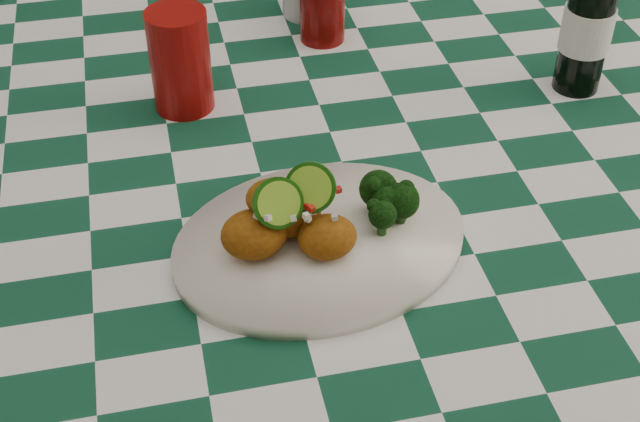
{
  "coord_description": "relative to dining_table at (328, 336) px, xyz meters",
  "views": [
    {
      "loc": [
        -0.22,
        -0.92,
        1.45
      ],
      "look_at": [
        -0.06,
        -0.22,
        0.84
      ],
      "focal_mm": 50.0,
      "sensor_mm": 36.0,
      "label": 1
    }
  ],
  "objects": [
    {
      "name": "plate",
      "position": [
        -0.06,
        -0.22,
        0.4
      ],
      "size": [
        0.37,
        0.31,
        0.02
      ],
      "primitive_type": null,
      "rotation": [
        0.0,
        0.0,
        0.19
      ],
      "color": "white",
      "rests_on": "dining_table"
    },
    {
      "name": "wooden_chair_left",
      "position": [
        -0.47,
        0.72,
        0.11
      ],
      "size": [
        0.59,
        0.6,
        1.01
      ],
      "primitive_type": null,
      "rotation": [
        0.0,
        0.0,
        -0.32
      ],
      "color": "#472814",
      "rests_on": "ground"
    },
    {
      "name": "broccoli_side",
      "position": [
        0.02,
        -0.2,
        0.44
      ],
      "size": [
        0.07,
        0.07,
        0.05
      ],
      "primitive_type": null,
      "color": "black",
      "rests_on": "plate"
    },
    {
      "name": "wooden_chair_right",
      "position": [
        0.36,
        0.75,
        0.03
      ],
      "size": [
        0.45,
        0.47,
        0.84
      ],
      "primitive_type": null,
      "rotation": [
        0.0,
        0.0,
        -0.19
      ],
      "color": "#472814",
      "rests_on": "ground"
    },
    {
      "name": "fried_chicken_pile",
      "position": [
        -0.09,
        -0.22,
        0.45
      ],
      "size": [
        0.13,
        0.1,
        0.08
      ],
      "primitive_type": null,
      "color": "#90530D",
      "rests_on": "plate"
    },
    {
      "name": "beer_bottle",
      "position": [
        0.36,
        0.03,
        0.51
      ],
      "size": [
        0.08,
        0.08,
        0.23
      ],
      "primitive_type": null,
      "rotation": [
        0.0,
        0.0,
        0.16
      ],
      "color": "black",
      "rests_on": "dining_table"
    },
    {
      "name": "red_tumbler",
      "position": [
        -0.18,
        0.1,
        0.46
      ],
      "size": [
        0.1,
        0.1,
        0.14
      ],
      "primitive_type": "cylinder",
      "rotation": [
        0.0,
        0.0,
        0.3
      ],
      "color": "#7A0806",
      "rests_on": "dining_table"
    },
    {
      "name": "dining_table",
      "position": [
        0.0,
        0.0,
        0.0
      ],
      "size": [
        1.66,
        1.06,
        0.79
      ],
      "primitive_type": null,
      "color": "#10422A",
      "rests_on": "ground"
    }
  ]
}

